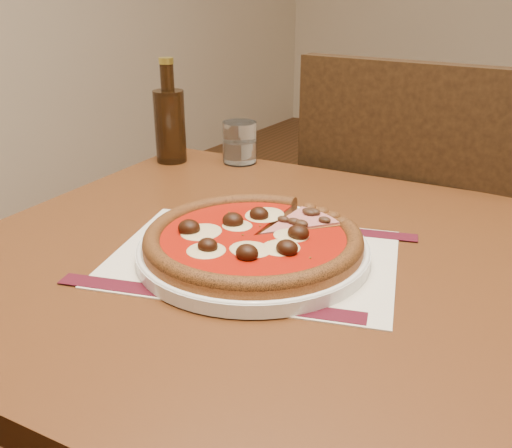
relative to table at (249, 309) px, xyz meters
The scene contains 8 objects.
table is the anchor object (origin of this frame).
chair_far 0.57m from the table, 82.57° to the left, with size 0.46×0.46×0.97m.
placemat 0.11m from the table, 44.71° to the right, with size 0.38×0.27×0.00m, color silver.
plate 0.12m from the table, 44.71° to the right, with size 0.32×0.32×0.02m, color white.
pizza 0.14m from the table, 45.56° to the right, with size 0.30×0.30×0.04m.
ham_slice 0.16m from the table, 39.91° to the left, with size 0.09×0.14×0.02m.
water_glass 0.44m from the table, 126.11° to the left, with size 0.07×0.07×0.09m, color white.
bottle 0.49m from the table, 144.23° to the left, with size 0.06×0.06×0.21m.
Camera 1 is at (-0.06, -1.36, 1.10)m, focal length 40.00 mm.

